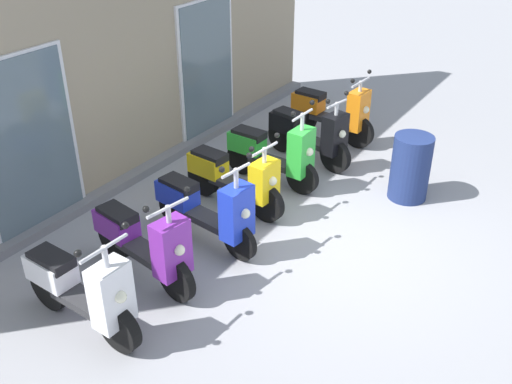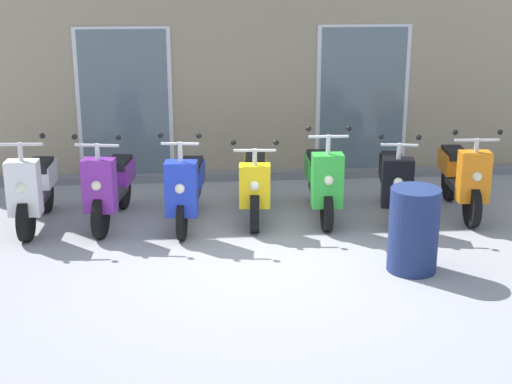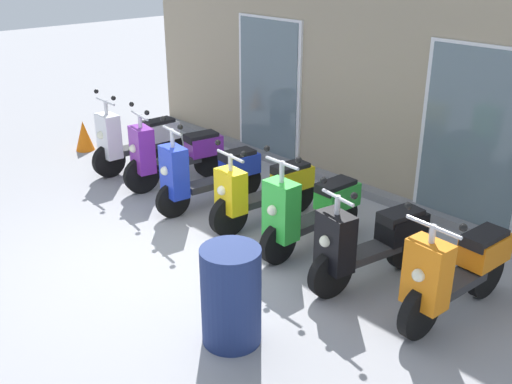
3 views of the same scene
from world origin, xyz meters
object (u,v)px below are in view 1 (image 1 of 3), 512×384
Objects in this scene: scooter_yellow at (234,178)px; trash_bin at (410,168)px; scooter_black at (310,134)px; scooter_orange at (332,112)px; scooter_purple at (144,243)px; scooter_blue at (207,208)px; scooter_white at (82,290)px; scooter_green at (274,153)px.

scooter_yellow is 1.76× the size of trash_bin.
scooter_orange is at bearing 5.16° from scooter_black.
scooter_blue is (0.97, -0.14, 0.01)m from scooter_purple.
scooter_orange is at bearing -1.90° from scooter_yellow.
scooter_white reaches higher than scooter_black.
scooter_orange is (2.73, -0.09, 0.05)m from scooter_yellow.
scooter_white is 4.58m from scooter_black.
scooter_white is 0.99× the size of scooter_black.
scooter_black is at bearing 82.69° from trash_bin.
scooter_green reaches higher than scooter_orange.
scooter_blue is (1.91, -0.09, 0.01)m from scooter_white.
scooter_orange is at bearing 0.15° from scooter_green.
trash_bin is (1.57, -1.89, 0.01)m from scooter_yellow.
scooter_white is at bearing 179.47° from scooter_black.
scooter_white is 1.68× the size of trash_bin.
scooter_green is at bearing 175.04° from scooter_black.
scooter_purple reaches higher than scooter_orange.
scooter_blue reaches higher than trash_bin.
scooter_yellow is at bearing 2.74° from scooter_white.
scooter_green is (3.66, 0.04, 0.01)m from scooter_white.
scooter_white is 1.01× the size of scooter_green.
scooter_blue reaches higher than scooter_orange.
scooter_purple is at bearing 179.86° from scooter_orange.
scooter_white is at bearing 177.43° from scooter_blue.
scooter_purple is 1.85m from scooter_yellow.
scooter_green is 1.86m from scooter_orange.
scooter_black is at bearing 0.94° from scooter_blue.
scooter_white is 5.52m from scooter_orange.
scooter_yellow is at bearing 174.39° from scooter_black.
scooter_yellow is (0.88, 0.22, -0.05)m from scooter_blue.
scooter_blue reaches higher than scooter_purple.
scooter_white is 2.80m from scooter_yellow.
scooter_black is (0.92, -0.08, -0.02)m from scooter_green.
scooter_purple is 3.86m from trash_bin.
scooter_green is 0.96× the size of scooter_orange.
trash_bin is (2.45, -1.67, -0.03)m from scooter_blue.
scooter_white is at bearing -176.74° from scooter_purple.
scooter_orange is 2.14m from trash_bin.
scooter_white reaches higher than scooter_purple.
scooter_orange is (4.57, -0.01, 0.01)m from scooter_purple.
scooter_green is (1.74, 0.12, -0.00)m from scooter_blue.
scooter_orange is (1.86, 0.00, 0.00)m from scooter_green.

